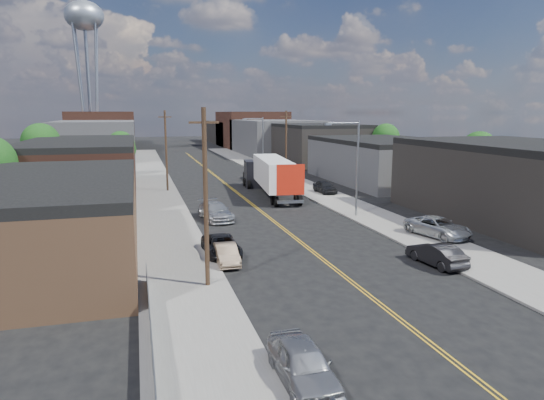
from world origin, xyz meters
TOP-DOWN VIEW (x-y plane):
  - ground at (0.00, 60.00)m, footprint 260.00×260.00m
  - centerline at (0.00, 45.00)m, footprint 0.32×120.00m
  - sidewalk_left at (-9.50, 45.00)m, footprint 5.00×140.00m
  - sidewalk_right at (9.50, 45.00)m, footprint 5.00×140.00m
  - warehouse_tan at (-18.00, 18.00)m, footprint 12.00×22.00m
  - warehouse_brown at (-18.00, 44.00)m, footprint 12.00×26.00m
  - industrial_right_a at (21.99, 20.00)m, footprint 14.00×22.00m
  - industrial_right_b at (22.00, 46.00)m, footprint 14.00×24.00m
  - industrial_right_c at (22.00, 72.00)m, footprint 14.00×22.00m
  - skyline_left_a at (-20.00, 95.00)m, footprint 16.00×30.00m
  - skyline_right_a at (20.00, 95.00)m, footprint 16.00×30.00m
  - skyline_left_b at (-20.00, 120.00)m, footprint 16.00×26.00m
  - skyline_right_b at (20.00, 120.00)m, footprint 16.00×26.00m
  - skyline_left_c at (-20.00, 140.00)m, footprint 16.00×40.00m
  - skyline_right_c at (20.00, 140.00)m, footprint 16.00×40.00m
  - water_tower at (-22.00, 110.00)m, footprint 9.00×9.00m
  - streetlight_near at (7.60, 25.00)m, footprint 3.39×0.25m
  - streetlight_far at (7.60, 60.00)m, footprint 3.39×0.25m
  - utility_pole_left_near at (-8.20, 10.00)m, footprint 1.60×0.26m
  - utility_pole_left_far at (-8.20, 45.00)m, footprint 1.60×0.26m
  - utility_pole_right at (8.20, 48.00)m, footprint 1.60×0.26m
  - chainlink_fence at (-11.50, 3.50)m, footprint 0.05×16.00m
  - tree_left_mid at (-23.94, 55.00)m, footprint 5.10×5.04m
  - tree_left_far at (-13.94, 62.00)m, footprint 4.35×4.20m
  - tree_right_near at (30.06, 36.00)m, footprint 4.60×4.48m
  - tree_right_far at (30.06, 60.00)m, footprint 4.85×4.76m
  - semi_truck at (3.39, 39.44)m, footprint 4.47×17.48m
  - car_left_a at (-6.29, -0.74)m, footprint 1.83×4.51m
  - car_left_b at (-6.40, 14.06)m, footprint 1.44×3.91m
  - car_left_c at (-6.40, 16.00)m, footprint 2.32×4.93m
  - car_left_d at (-5.00, 27.27)m, footprint 3.02×5.83m
  - car_right_oncoming at (6.60, 10.09)m, footprint 2.02×4.57m
  - car_right_lot_a at (10.74, 16.00)m, footprint 3.82×5.92m
  - car_right_lot_c at (10.06, 38.06)m, footprint 1.91×4.41m
  - car_ahead_truck at (4.46, 53.35)m, footprint 2.71×4.84m

SIDE VIEW (x-z plane):
  - ground at x=0.00m, z-range 0.00..0.00m
  - centerline at x=0.00m, z-range 0.00..0.01m
  - sidewalk_left at x=-9.50m, z-range 0.00..0.15m
  - sidewalk_right at x=9.50m, z-range 0.00..0.15m
  - car_left_b at x=-6.40m, z-range 0.00..1.28m
  - car_ahead_truck at x=4.46m, z-range 0.00..1.28m
  - chainlink_fence at x=-11.50m, z-range 0.04..1.27m
  - car_left_c at x=-6.40m, z-range 0.00..1.36m
  - car_right_oncoming at x=6.60m, z-range 0.00..1.46m
  - car_left_a at x=-6.29m, z-range 0.00..1.53m
  - car_left_d at x=-5.00m, z-range 0.00..1.62m
  - car_right_lot_c at x=10.06m, z-range 0.15..1.63m
  - car_right_lot_a at x=10.74m, z-range 0.15..1.67m
  - semi_truck at x=3.39m, z-range 0.31..4.82m
  - warehouse_tan at x=-18.00m, z-range 0.00..5.60m
  - industrial_right_b at x=22.00m, z-range 0.00..6.10m
  - warehouse_brown at x=-18.00m, z-range 0.00..6.60m
  - skyline_left_c at x=-20.00m, z-range 0.00..7.00m
  - skyline_right_c at x=20.00m, z-range 0.00..7.00m
  - industrial_right_a at x=21.99m, z-range 0.00..7.10m
  - industrial_right_c at x=22.00m, z-range 0.00..7.60m
  - skyline_left_a at x=-20.00m, z-range 0.00..8.00m
  - skyline_right_a at x=20.00m, z-range 0.00..8.00m
  - tree_left_far at x=-13.94m, z-range 1.08..8.05m
  - tree_right_near at x=30.06m, z-range 1.15..8.59m
  - skyline_left_b at x=-20.00m, z-range 0.00..10.00m
  - skyline_right_b at x=20.00m, z-range 0.00..10.00m
  - utility_pole_left_near at x=-8.20m, z-range 0.14..10.14m
  - utility_pole_left_far at x=-8.20m, z-range 0.14..10.14m
  - utility_pole_right at x=8.20m, z-range 0.14..10.14m
  - tree_right_far at x=30.06m, z-range 1.22..9.13m
  - streetlight_near at x=7.60m, z-range 0.83..9.83m
  - streetlight_far at x=7.60m, z-range 0.83..9.83m
  - tree_left_mid at x=-23.94m, z-range 1.30..9.67m
  - water_tower at x=-22.00m, z-range 12.20..49.10m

